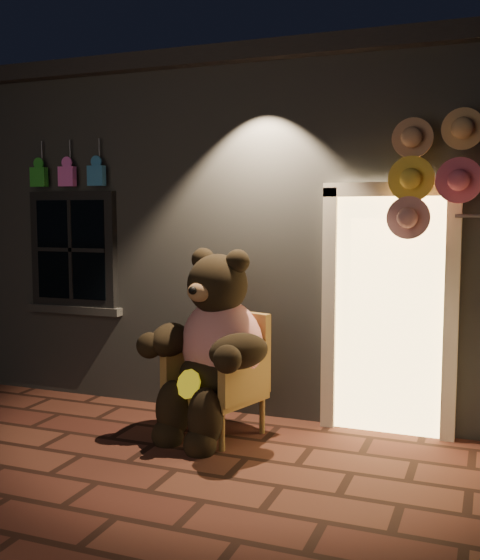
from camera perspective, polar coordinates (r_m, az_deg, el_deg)
The scene contains 4 objects.
ground at distance 5.16m, azimuth -5.66°, elevation -16.12°, with size 60.00×60.00×0.00m, color #4F291E.
shop_building at distance 8.54m, azimuth 6.43°, elevation 4.52°, with size 7.30×5.95×3.51m.
wicker_armchair at distance 5.80m, azimuth -1.56°, elevation -8.12°, with size 0.87×0.83×1.06m.
teddy_bear at distance 5.64m, azimuth -2.33°, elevation -5.95°, with size 1.17×1.07×1.69m.
Camera 1 is at (2.18, -4.26, 1.93)m, focal length 42.00 mm.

